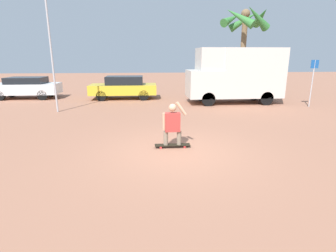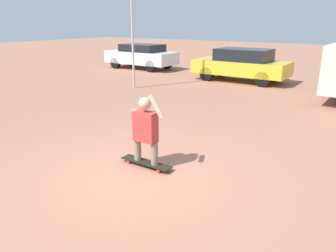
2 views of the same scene
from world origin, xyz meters
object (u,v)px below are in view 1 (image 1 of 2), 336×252
(flagpole, at_px, (51,31))
(parked_car_white, at_px, (26,87))
(skateboard, at_px, (172,145))
(person_skateboarder, at_px, (173,123))
(parked_car_yellow, at_px, (124,87))
(palm_tree_near_van, at_px, (246,24))
(street_sign, at_px, (313,77))
(camper_van, at_px, (236,74))

(flagpole, bearing_deg, parked_car_white, 126.66)
(skateboard, xyz_separation_m, person_skateboarder, (-0.00, 0.00, 0.72))
(parked_car_yellow, relative_size, palm_tree_near_van, 0.66)
(parked_car_yellow, distance_m, palm_tree_near_van, 11.45)
(person_skateboarder, relative_size, parked_car_white, 0.32)
(parked_car_white, distance_m, flagpole, 6.76)
(street_sign, bearing_deg, parked_car_white, 165.18)
(parked_car_white, bearing_deg, camper_van, -12.04)
(skateboard, height_order, palm_tree_near_van, palm_tree_near_van)
(parked_car_white, relative_size, palm_tree_near_van, 0.64)
(camper_van, height_order, street_sign, camper_van)
(parked_car_white, relative_size, flagpole, 0.63)
(parked_car_white, xyz_separation_m, street_sign, (17.19, -4.55, 0.88))
(parked_car_yellow, xyz_separation_m, parked_car_white, (-6.55, 0.68, -0.02))
(parked_car_yellow, bearing_deg, flagpole, -125.83)
(person_skateboarder, xyz_separation_m, flagpole, (-5.23, 5.91, 3.11))
(skateboard, xyz_separation_m, palm_tree_near_van, (7.39, 14.21, 5.25))
(camper_van, relative_size, parked_car_yellow, 1.28)
(camper_van, distance_m, parked_car_white, 13.76)
(parked_car_yellow, height_order, parked_car_white, parked_car_yellow)
(flagpole, distance_m, street_sign, 13.81)
(camper_van, xyz_separation_m, palm_tree_near_van, (2.77, 6.37, 3.59))
(person_skateboarder, distance_m, palm_tree_near_van, 16.65)
(person_skateboarder, distance_m, parked_car_white, 13.86)
(person_skateboarder, height_order, camper_van, camper_van)
(person_skateboarder, relative_size, street_sign, 0.53)
(skateboard, height_order, camper_van, camper_van)
(palm_tree_near_van, bearing_deg, skateboard, -117.46)
(skateboard, bearing_deg, camper_van, 59.53)
(skateboard, relative_size, palm_tree_near_van, 0.17)
(parked_car_yellow, distance_m, flagpole, 5.97)
(flagpole, relative_size, street_sign, 2.63)
(camper_van, bearing_deg, flagpole, -168.86)
(skateboard, xyz_separation_m, camper_van, (4.62, 7.84, 1.66))
(parked_car_yellow, height_order, street_sign, street_sign)
(person_skateboarder, relative_size, palm_tree_near_van, 0.20)
(skateboard, distance_m, street_sign, 10.52)
(camper_van, xyz_separation_m, street_sign, (3.77, -1.69, -0.10))
(palm_tree_near_van, distance_m, street_sign, 8.92)
(camper_van, bearing_deg, street_sign, -24.10)
(street_sign, bearing_deg, skateboard, -143.71)
(camper_van, bearing_deg, parked_car_yellow, 162.35)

